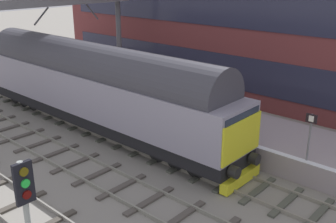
% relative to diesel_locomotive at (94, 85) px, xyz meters
% --- Properties ---
extents(ground_plane, '(140.00, 140.00, 0.00)m').
position_rel_diesel_locomotive_xyz_m(ground_plane, '(-0.00, -5.70, -2.48)').
color(ground_plane, gray).
rests_on(ground_plane, ground).
extents(track_main, '(2.50, 60.00, 0.15)m').
position_rel_diesel_locomotive_xyz_m(track_main, '(-0.00, -5.70, -2.43)').
color(track_main, gray).
rests_on(track_main, ground).
extents(track_adjacent_west, '(2.50, 60.00, 0.15)m').
position_rel_diesel_locomotive_xyz_m(track_adjacent_west, '(-3.35, -5.70, -2.43)').
color(track_adjacent_west, gray).
rests_on(track_adjacent_west, ground).
extents(station_platform, '(4.00, 44.00, 1.01)m').
position_rel_diesel_locomotive_xyz_m(station_platform, '(3.60, -5.70, -1.98)').
color(station_platform, gray).
rests_on(station_platform, ground).
extents(station_building, '(6.03, 31.46, 11.42)m').
position_rel_diesel_locomotive_xyz_m(station_building, '(11.44, -2.30, 3.23)').
color(station_building, brown).
rests_on(station_building, ground).
extents(diesel_locomotive, '(2.74, 18.47, 4.68)m').
position_rel_diesel_locomotive_xyz_m(diesel_locomotive, '(0.00, 0.00, 0.00)').
color(diesel_locomotive, black).
rests_on(diesel_locomotive, ground).
extents(signal_post_mid, '(0.44, 0.22, 4.33)m').
position_rel_diesel_locomotive_xyz_m(signal_post_mid, '(-8.91, -8.89, 0.31)').
color(signal_post_mid, gray).
rests_on(signal_post_mid, ground).
extents(platform_number_sign, '(0.10, 0.44, 1.96)m').
position_rel_diesel_locomotive_xyz_m(platform_number_sign, '(1.86, -10.93, -0.17)').
color(platform_number_sign, slate).
rests_on(platform_number_sign, station_platform).
extents(waiting_passenger, '(0.37, 0.51, 1.64)m').
position_rel_diesel_locomotive_xyz_m(waiting_passenger, '(2.97, -1.89, -0.49)').
color(waiting_passenger, '#2A3630').
rests_on(waiting_passenger, station_platform).
extents(overhead_footbridge, '(16.16, 2.00, 6.68)m').
position_rel_diesel_locomotive_xyz_m(overhead_footbridge, '(-1.38, 5.30, 3.65)').
color(overhead_footbridge, slate).
rests_on(overhead_footbridge, ground).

